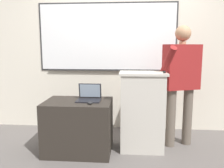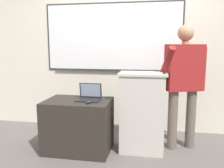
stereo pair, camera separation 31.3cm
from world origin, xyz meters
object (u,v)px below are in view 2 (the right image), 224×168
at_px(computer_mouse_by_laptop, 88,102).
at_px(person_presenter, 184,78).
at_px(side_desk, 78,125).
at_px(wireless_keyboard, 145,72).
at_px(computer_mouse_by_keyboard, 164,72).
at_px(lectern_podium, 142,112).
at_px(laptop, 89,95).

bearing_deg(computer_mouse_by_laptop, person_presenter, 21.24).
bearing_deg(side_desk, wireless_keyboard, 5.25).
xyz_separation_m(computer_mouse_by_laptop, computer_mouse_by_keyboard, (0.91, 0.23, 0.37)).
xyz_separation_m(wireless_keyboard, computer_mouse_by_keyboard, (0.24, 0.00, 0.01)).
relative_size(side_desk, computer_mouse_by_keyboard, 8.62).
relative_size(lectern_podium, laptop, 3.43).
bearing_deg(laptop, computer_mouse_by_keyboard, 0.92).
bearing_deg(computer_mouse_by_laptop, side_desk, 141.71).
relative_size(side_desk, computer_mouse_by_laptop, 8.62).
bearing_deg(computer_mouse_by_keyboard, person_presenter, 40.66).
relative_size(wireless_keyboard, computer_mouse_by_keyboard, 4.43).
bearing_deg(side_desk, lectern_podium, 8.83).
xyz_separation_m(side_desk, computer_mouse_by_keyboard, (1.10, 0.08, 0.73)).
relative_size(side_desk, wireless_keyboard, 1.95).
bearing_deg(side_desk, laptop, 25.00).
bearing_deg(laptop, person_presenter, 11.36).
bearing_deg(computer_mouse_by_keyboard, wireless_keyboard, -179.78).
bearing_deg(side_desk, person_presenter, 12.83).
xyz_separation_m(person_presenter, computer_mouse_by_keyboard, (-0.27, -0.23, 0.10)).
distance_m(laptop, wireless_keyboard, 0.79).
bearing_deg(lectern_podium, person_presenter, 18.95).
relative_size(side_desk, laptop, 2.80).
bearing_deg(computer_mouse_by_keyboard, computer_mouse_by_laptop, -165.99).
bearing_deg(wireless_keyboard, computer_mouse_by_laptop, -161.42).
distance_m(lectern_podium, person_presenter, 0.71).
bearing_deg(computer_mouse_by_laptop, computer_mouse_by_keyboard, 14.01).
height_order(side_desk, computer_mouse_by_laptop, computer_mouse_by_laptop).
height_order(lectern_podium, computer_mouse_by_laptop, lectern_podium).
relative_size(laptop, computer_mouse_by_keyboard, 3.08).
distance_m(wireless_keyboard, computer_mouse_by_keyboard, 0.24).
bearing_deg(computer_mouse_by_keyboard, laptop, -179.08).
relative_size(lectern_podium, wireless_keyboard, 2.39).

